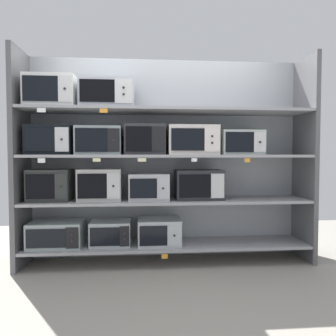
{
  "coord_description": "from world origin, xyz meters",
  "views": [
    {
      "loc": [
        -0.29,
        -3.48,
        1.2
      ],
      "look_at": [
        0.0,
        0.0,
        1.05
      ],
      "focal_mm": 33.89,
      "sensor_mm": 36.0,
      "label": 1
    }
  ],
  "objects_px": {
    "microwave_9": "(145,140)",
    "microwave_12": "(53,93)",
    "microwave_6": "(198,184)",
    "microwave_11": "(240,143)",
    "microwave_13": "(108,94)",
    "microwave_3": "(51,185)",
    "microwave_8": "(99,141)",
    "microwave_5": "(149,187)",
    "microwave_10": "(192,140)",
    "microwave_4": "(100,185)",
    "microwave_0": "(57,234)",
    "microwave_7": "(51,140)",
    "microwave_2": "(159,231)",
    "microwave_1": "(111,233)"
  },
  "relations": [
    {
      "from": "microwave_9",
      "to": "microwave_12",
      "type": "distance_m",
      "value": 1.09
    },
    {
      "from": "microwave_6",
      "to": "microwave_12",
      "type": "xyz_separation_m",
      "value": [
        -1.57,
        -0.0,
        0.99
      ]
    },
    {
      "from": "microwave_11",
      "to": "microwave_13",
      "type": "relative_size",
      "value": 0.82
    },
    {
      "from": "microwave_3",
      "to": "microwave_12",
      "type": "bearing_deg",
      "value": -0.09
    },
    {
      "from": "microwave_8",
      "to": "microwave_9",
      "type": "bearing_deg",
      "value": 0.01
    },
    {
      "from": "microwave_5",
      "to": "microwave_10",
      "type": "relative_size",
      "value": 0.79
    },
    {
      "from": "microwave_6",
      "to": "microwave_8",
      "type": "xyz_separation_m",
      "value": [
        -1.08,
        -0.0,
        0.48
      ]
    },
    {
      "from": "microwave_5",
      "to": "microwave_12",
      "type": "bearing_deg",
      "value": -179.99
    },
    {
      "from": "microwave_3",
      "to": "microwave_4",
      "type": "bearing_deg",
      "value": -0.0
    },
    {
      "from": "microwave_4",
      "to": "microwave_10",
      "type": "relative_size",
      "value": 0.84
    },
    {
      "from": "microwave_9",
      "to": "microwave_12",
      "type": "height_order",
      "value": "microwave_12"
    },
    {
      "from": "microwave_5",
      "to": "microwave_6",
      "type": "bearing_deg",
      "value": -0.02
    },
    {
      "from": "microwave_6",
      "to": "microwave_9",
      "type": "relative_size",
      "value": 1.19
    },
    {
      "from": "microwave_0",
      "to": "microwave_10",
      "type": "distance_m",
      "value": 1.79
    },
    {
      "from": "microwave_5",
      "to": "microwave_9",
      "type": "xyz_separation_m",
      "value": [
        -0.04,
        -0.0,
        0.51
      ]
    },
    {
      "from": "microwave_8",
      "to": "microwave_9",
      "type": "relative_size",
      "value": 1.11
    },
    {
      "from": "microwave_4",
      "to": "microwave_7",
      "type": "height_order",
      "value": "microwave_7"
    },
    {
      "from": "microwave_0",
      "to": "microwave_13",
      "type": "height_order",
      "value": "microwave_13"
    },
    {
      "from": "microwave_2",
      "to": "microwave_11",
      "type": "bearing_deg",
      "value": -0.02
    },
    {
      "from": "microwave_4",
      "to": "microwave_11",
      "type": "relative_size",
      "value": 0.99
    },
    {
      "from": "microwave_8",
      "to": "microwave_9",
      "type": "height_order",
      "value": "microwave_9"
    },
    {
      "from": "microwave_2",
      "to": "microwave_4",
      "type": "relative_size",
      "value": 1.01
    },
    {
      "from": "microwave_6",
      "to": "microwave_10",
      "type": "height_order",
      "value": "microwave_10"
    },
    {
      "from": "microwave_0",
      "to": "microwave_11",
      "type": "distance_m",
      "value": 2.24
    },
    {
      "from": "microwave_10",
      "to": "microwave_12",
      "type": "distance_m",
      "value": 1.58
    },
    {
      "from": "microwave_3",
      "to": "microwave_6",
      "type": "bearing_deg",
      "value": 0.0
    },
    {
      "from": "microwave_8",
      "to": "microwave_9",
      "type": "xyz_separation_m",
      "value": [
        0.49,
        0.0,
        0.01
      ]
    },
    {
      "from": "microwave_5",
      "to": "microwave_3",
      "type": "bearing_deg",
      "value": -179.99
    },
    {
      "from": "microwave_13",
      "to": "microwave_2",
      "type": "bearing_deg",
      "value": 0.0
    },
    {
      "from": "microwave_8",
      "to": "microwave_10",
      "type": "relative_size",
      "value": 0.88
    },
    {
      "from": "microwave_2",
      "to": "microwave_13",
      "type": "xyz_separation_m",
      "value": [
        -0.55,
        -0.0,
        1.49
      ]
    },
    {
      "from": "microwave_0",
      "to": "microwave_11",
      "type": "bearing_deg",
      "value": -0.01
    },
    {
      "from": "microwave_2",
      "to": "microwave_9",
      "type": "relative_size",
      "value": 1.08
    },
    {
      "from": "microwave_6",
      "to": "microwave_0",
      "type": "bearing_deg",
      "value": 180.0
    },
    {
      "from": "microwave_0",
      "to": "microwave_3",
      "type": "bearing_deg",
      "value": -179.88
    },
    {
      "from": "microwave_8",
      "to": "microwave_7",
      "type": "bearing_deg",
      "value": 179.98
    },
    {
      "from": "microwave_3",
      "to": "microwave_8",
      "type": "relative_size",
      "value": 0.91
    },
    {
      "from": "microwave_3",
      "to": "microwave_11",
      "type": "bearing_deg",
      "value": -0.01
    },
    {
      "from": "microwave_6",
      "to": "microwave_4",
      "type": "bearing_deg",
      "value": -180.0
    },
    {
      "from": "microwave_3",
      "to": "microwave_5",
      "type": "height_order",
      "value": "microwave_3"
    },
    {
      "from": "microwave_4",
      "to": "microwave_13",
      "type": "bearing_deg",
      "value": 0.04
    },
    {
      "from": "microwave_12",
      "to": "microwave_13",
      "type": "bearing_deg",
      "value": 0.01
    },
    {
      "from": "microwave_1",
      "to": "microwave_11",
      "type": "height_order",
      "value": "microwave_11"
    },
    {
      "from": "microwave_13",
      "to": "microwave_1",
      "type": "bearing_deg",
      "value": -0.05
    },
    {
      "from": "microwave_8",
      "to": "microwave_11",
      "type": "bearing_deg",
      "value": 0.0
    },
    {
      "from": "microwave_13",
      "to": "microwave_3",
      "type": "bearing_deg",
      "value": -180.0
    },
    {
      "from": "microwave_1",
      "to": "microwave_6",
      "type": "height_order",
      "value": "microwave_6"
    },
    {
      "from": "microwave_5",
      "to": "microwave_12",
      "type": "distance_m",
      "value": 1.43
    },
    {
      "from": "microwave_3",
      "to": "microwave_13",
      "type": "relative_size",
      "value": 0.77
    },
    {
      "from": "microwave_9",
      "to": "microwave_13",
      "type": "relative_size",
      "value": 0.76
    }
  ]
}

